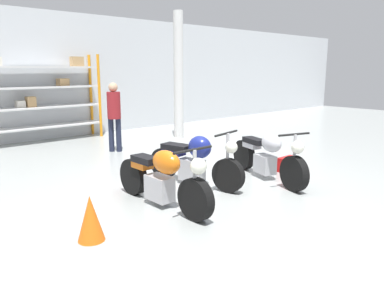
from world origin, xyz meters
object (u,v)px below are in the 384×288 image
(motorcycle_orange, at_px, (163,178))
(person_browsing, at_px, (114,111))
(motorcycle_silver, at_px, (267,156))
(toolbox, at_px, (289,164))
(motorcycle_blue, at_px, (194,160))
(shelving_rack, at_px, (42,94))
(traffic_cone, at_px, (91,218))

(motorcycle_orange, distance_m, person_browsing, 4.08)
(motorcycle_silver, xyz_separation_m, person_browsing, (-0.87, 3.93, 0.56))
(person_browsing, distance_m, toolbox, 4.30)
(motorcycle_orange, height_order, motorcycle_silver, motorcycle_orange)
(motorcycle_blue, height_order, toolbox, motorcycle_blue)
(shelving_rack, bearing_deg, motorcycle_orange, -95.37)
(motorcycle_silver, relative_size, traffic_cone, 3.77)
(motorcycle_orange, bearing_deg, traffic_cone, -76.74)
(shelving_rack, distance_m, motorcycle_orange, 6.30)
(shelving_rack, bearing_deg, toolbox, -68.75)
(shelving_rack, distance_m, motorcycle_blue, 5.81)
(shelving_rack, relative_size, motorcycle_silver, 1.57)
(person_browsing, bearing_deg, motorcycle_blue, 36.09)
(toolbox, bearing_deg, shelving_rack, 111.25)
(motorcycle_silver, distance_m, person_browsing, 4.07)
(motorcycle_silver, height_order, traffic_cone, motorcycle_silver)
(motorcycle_silver, height_order, person_browsing, person_browsing)
(person_browsing, bearing_deg, shelving_rack, -119.23)
(shelving_rack, xyz_separation_m, person_browsing, (0.82, -2.42, -0.33))
(motorcycle_orange, xyz_separation_m, motorcycle_silver, (2.28, -0.14, -0.01))
(motorcycle_orange, height_order, toolbox, motorcycle_orange)
(motorcycle_orange, height_order, motorcycle_blue, motorcycle_blue)
(motorcycle_blue, relative_size, toolbox, 4.39)
(shelving_rack, relative_size, toolbox, 7.40)
(shelving_rack, bearing_deg, motorcycle_blue, -85.32)
(shelving_rack, relative_size, person_browsing, 1.95)
(motorcycle_blue, distance_m, person_browsing, 3.37)
(toolbox, xyz_separation_m, traffic_cone, (-4.35, -0.24, 0.14))
(shelving_rack, bearing_deg, motorcycle_silver, -75.09)
(motorcycle_blue, height_order, traffic_cone, motorcycle_blue)
(motorcycle_blue, xyz_separation_m, motorcycle_silver, (1.22, -0.63, -0.01))
(motorcycle_orange, relative_size, person_browsing, 1.23)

